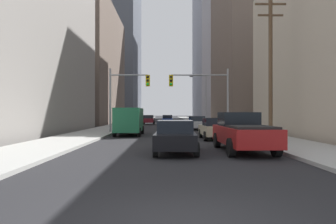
# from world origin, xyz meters

# --- Properties ---
(sidewalk_left) EXTENTS (3.79, 160.00, 0.15)m
(sidewalk_left) POSITION_xyz_m (-6.77, 50.00, 0.07)
(sidewalk_left) COLOR #9E9E99
(sidewalk_left) RESTS_ON ground
(sidewalk_right) EXTENTS (3.79, 160.00, 0.15)m
(sidewalk_right) POSITION_xyz_m (6.77, 50.00, 0.07)
(sidewalk_right) COLOR #9E9E99
(sidewalk_right) RESTS_ON ground
(pickup_truck_red) EXTENTS (2.20, 5.43, 1.90)m
(pickup_truck_red) POSITION_xyz_m (3.40, 9.69, 0.93)
(pickup_truck_red) COLOR maroon
(pickup_truck_red) RESTS_ON ground
(cargo_van_green) EXTENTS (2.16, 5.24, 2.26)m
(cargo_van_green) POSITION_xyz_m (-3.34, 20.12, 1.29)
(cargo_van_green) COLOR #195938
(cargo_van_green) RESTS_ON ground
(sedan_black) EXTENTS (1.95, 4.25, 1.52)m
(sedan_black) POSITION_xyz_m (0.12, 9.10, 0.77)
(sedan_black) COLOR black
(sedan_black) RESTS_ON ground
(sedan_beige) EXTENTS (1.95, 4.24, 1.52)m
(sedan_beige) POSITION_xyz_m (3.18, 16.30, 0.77)
(sedan_beige) COLOR #C6B793
(sedan_beige) RESTS_ON ground
(sedan_silver) EXTENTS (1.95, 4.25, 1.52)m
(sedan_silver) POSITION_xyz_m (3.13, 28.33, 0.77)
(sedan_silver) COLOR #B7BABF
(sedan_silver) RESTS_ON ground
(sedan_blue) EXTENTS (1.95, 4.22, 1.52)m
(sedan_blue) POSITION_xyz_m (-0.05, 45.56, 0.77)
(sedan_blue) COLOR navy
(sedan_blue) RESTS_ON ground
(sedan_maroon) EXTENTS (1.95, 4.24, 1.52)m
(sedan_maroon) POSITION_xyz_m (-3.14, 44.82, 0.77)
(sedan_maroon) COLOR maroon
(sedan_maroon) RESTS_ON ground
(traffic_signal_near_left) EXTENTS (3.77, 0.44, 6.00)m
(traffic_signal_near_left) POSITION_xyz_m (-3.88, 22.99, 4.04)
(traffic_signal_near_left) COLOR gray
(traffic_signal_near_left) RESTS_ON ground
(traffic_signal_near_right) EXTENTS (5.58, 0.44, 6.00)m
(traffic_signal_near_right) POSITION_xyz_m (3.03, 22.99, 4.12)
(traffic_signal_near_right) COLOR gray
(traffic_signal_near_right) RESTS_ON ground
(utility_pole_right) EXTENTS (2.20, 0.28, 10.23)m
(utility_pole_right) POSITION_xyz_m (7.15, 16.42, 5.39)
(utility_pole_right) COLOR brown
(utility_pole_right) RESTS_ON ground
(street_lamp_right) EXTENTS (2.52, 0.32, 7.50)m
(street_lamp_right) POSITION_xyz_m (5.18, 38.64, 4.55)
(street_lamp_right) COLOR gray
(street_lamp_right) RESTS_ON ground
(building_left_mid_office) EXTENTS (19.88, 24.95, 20.67)m
(building_left_mid_office) POSITION_xyz_m (-19.38, 48.79, 10.33)
(building_left_mid_office) COLOR #66564C
(building_left_mid_office) RESTS_ON ground
(building_left_far_tower) EXTENTS (20.31, 27.44, 46.95)m
(building_left_far_tower) POSITION_xyz_m (-19.38, 90.43, 23.48)
(building_left_far_tower) COLOR #4C515B
(building_left_far_tower) RESTS_ON ground
(building_right_mid_block) EXTENTS (20.61, 19.73, 32.01)m
(building_right_mid_block) POSITION_xyz_m (19.24, 46.38, 16.01)
(building_right_mid_block) COLOR #66564C
(building_right_mid_block) RESTS_ON ground
(building_right_far_highrise) EXTENTS (20.16, 28.58, 45.93)m
(building_right_far_highrise) POSITION_xyz_m (19.56, 90.04, 22.97)
(building_right_far_highrise) COLOR #93939E
(building_right_far_highrise) RESTS_ON ground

